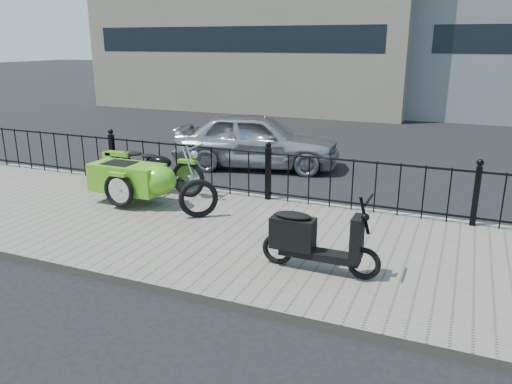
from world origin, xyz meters
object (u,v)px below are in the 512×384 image
at_px(scooter, 312,240).
at_px(sedan_car, 257,140).
at_px(motorcycle_sidecar, 140,176).
at_px(spare_tire, 198,198).

height_order(scooter, sedan_car, sedan_car).
bearing_deg(sedan_car, scooter, -162.85).
xyz_separation_m(motorcycle_sidecar, sedan_car, (0.72, 3.67, 0.07)).
height_order(motorcycle_sidecar, scooter, scooter).
distance_m(scooter, spare_tire, 2.57).
xyz_separation_m(scooter, spare_tire, (-2.29, 1.17, -0.08)).
relative_size(motorcycle_sidecar, sedan_car, 0.58).
bearing_deg(sedan_car, motorcycle_sidecar, 156.43).
xyz_separation_m(motorcycle_sidecar, spare_tire, (1.38, -0.34, -0.15)).
bearing_deg(scooter, sedan_car, 119.65).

